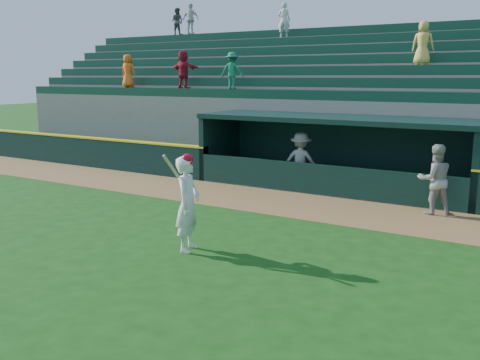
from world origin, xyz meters
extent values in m
plane|color=#144411|center=(0.00, 0.00, 0.00)|extent=(120.00, 120.00, 0.00)
cube|color=brown|center=(0.00, 4.90, 0.01)|extent=(40.00, 3.00, 0.01)
cube|color=black|center=(-12.25, 6.55, 0.60)|extent=(15.50, 0.30, 1.20)
cube|color=yellow|center=(-12.25, 6.55, 1.23)|extent=(15.50, 0.32, 0.06)
imported|color=#989893|center=(3.66, 5.91, 0.98)|extent=(1.19, 1.12, 1.95)
imported|color=#A3A39E|center=(-0.96, 7.09, 0.96)|extent=(1.35, 0.93, 1.91)
cube|color=slate|center=(0.00, 7.70, 0.02)|extent=(9.00, 2.60, 0.04)
cube|color=black|center=(-4.60, 7.70, 1.15)|extent=(0.20, 2.60, 2.30)
cube|color=black|center=(0.00, 9.00, 1.15)|extent=(9.40, 0.20, 2.30)
cube|color=black|center=(0.00, 7.70, 2.38)|extent=(9.40, 2.80, 0.16)
cube|color=black|center=(0.00, 6.48, 0.50)|extent=(9.00, 0.16, 1.00)
cube|color=brown|center=(0.00, 8.50, 0.25)|extent=(8.40, 0.45, 0.10)
cube|color=slate|center=(0.00, 9.53, 1.46)|extent=(34.00, 0.85, 2.91)
cube|color=#0F3828|center=(0.00, 9.41, 3.09)|extent=(34.00, 0.60, 0.36)
cube|color=slate|center=(0.00, 10.38, 1.68)|extent=(34.00, 0.85, 3.36)
cube|color=#0F3828|center=(0.00, 10.26, 3.54)|extent=(34.00, 0.60, 0.36)
cube|color=slate|center=(0.00, 11.22, 1.91)|extent=(34.00, 0.85, 3.81)
cube|color=#0F3828|center=(0.00, 11.11, 3.99)|extent=(34.00, 0.60, 0.36)
cube|color=slate|center=(0.00, 12.07, 2.13)|extent=(34.00, 0.85, 4.26)
cube|color=#0F3828|center=(0.00, 11.96, 4.44)|extent=(34.00, 0.60, 0.36)
cube|color=slate|center=(0.00, 12.93, 2.35)|extent=(34.00, 0.85, 4.71)
cube|color=#0F3828|center=(0.00, 12.81, 4.89)|extent=(34.00, 0.60, 0.36)
cube|color=slate|center=(0.00, 13.78, 2.58)|extent=(34.00, 0.85, 5.16)
cube|color=#0F3828|center=(0.00, 13.66, 5.34)|extent=(34.00, 0.60, 0.36)
cube|color=slate|center=(0.00, 14.62, 2.80)|extent=(34.00, 0.85, 5.61)
cube|color=#0F3828|center=(0.00, 14.51, 5.79)|extent=(34.00, 0.60, 0.36)
cube|color=slate|center=(0.00, 15.20, 2.80)|extent=(34.50, 0.30, 5.61)
imported|color=orange|center=(-10.85, 9.43, 4.02)|extent=(0.78, 0.56, 1.50)
imported|color=silver|center=(-11.00, 14.53, 6.77)|extent=(0.97, 0.47, 1.60)
imported|color=maroon|center=(-7.64, 9.43, 4.07)|extent=(1.55, 0.74, 1.60)
imported|color=#515151|center=(-11.92, 14.53, 6.68)|extent=(0.75, 0.61, 1.43)
imported|color=#1B7A56|center=(-5.18, 9.43, 4.00)|extent=(1.04, 0.74, 1.46)
imported|color=#E7BF51|center=(1.90, 11.12, 4.95)|extent=(0.80, 0.56, 1.57)
imported|color=silver|center=(-5.03, 13.68, 6.32)|extent=(0.66, 0.51, 1.60)
imported|color=white|center=(-0.22, -0.20, 1.04)|extent=(0.69, 0.87, 2.08)
sphere|color=#AC0919|center=(-0.22, -0.20, 2.01)|extent=(0.27, 0.27, 0.27)
cylinder|color=tan|center=(-0.40, -0.42, 1.78)|extent=(0.30, 0.45, 0.76)
camera|label=1|loc=(6.64, -9.22, 3.76)|focal=40.00mm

